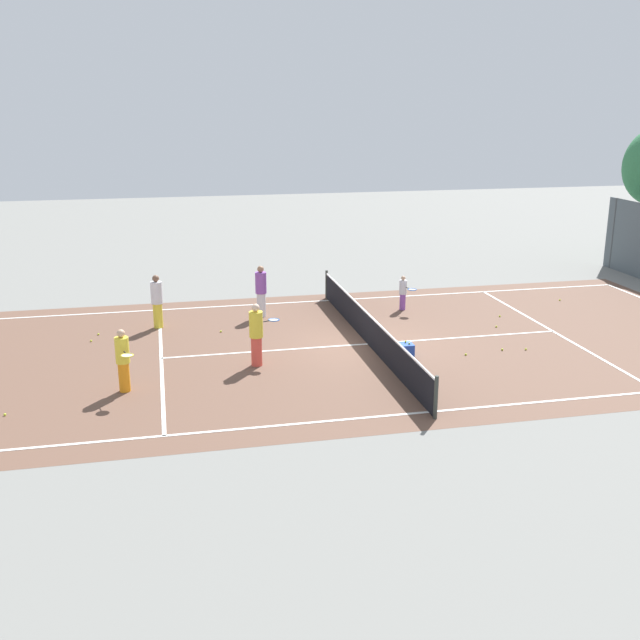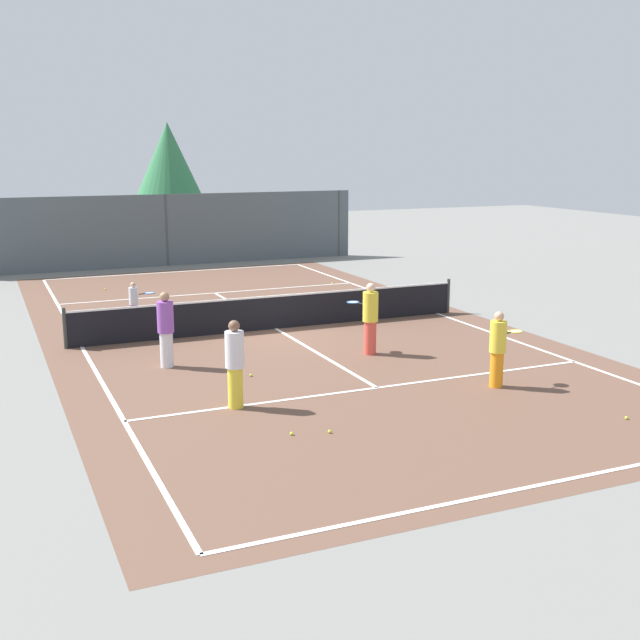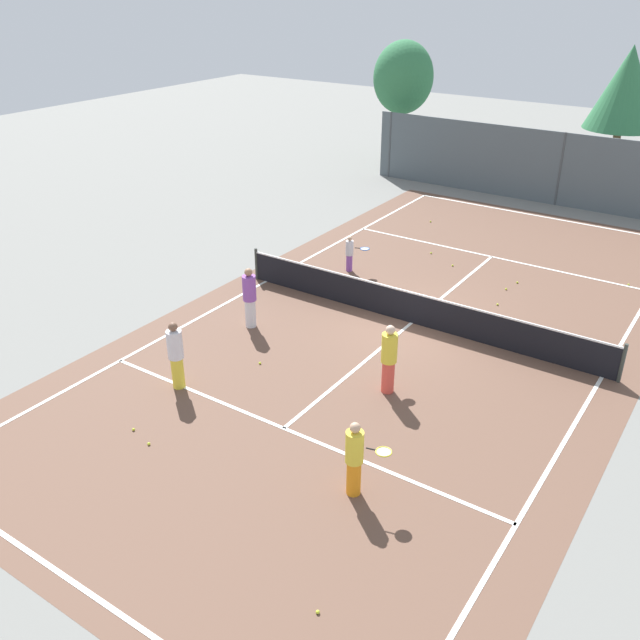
# 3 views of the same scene
# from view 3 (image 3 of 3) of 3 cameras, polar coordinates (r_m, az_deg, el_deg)

# --- Properties ---
(ground_plane) EXTENTS (80.00, 80.00, 0.00)m
(ground_plane) POSITION_cam_3_polar(r_m,az_deg,el_deg) (20.67, 7.62, -0.24)
(ground_plane) COLOR slate
(court_surface) EXTENTS (13.00, 25.00, 0.01)m
(court_surface) POSITION_cam_3_polar(r_m,az_deg,el_deg) (20.67, 7.62, -0.23)
(court_surface) COLOR brown
(court_surface) RESTS_ON ground_plane
(tennis_net) EXTENTS (11.90, 0.10, 1.10)m
(tennis_net) POSITION_cam_3_polar(r_m,az_deg,el_deg) (20.44, 7.71, 1.03)
(tennis_net) COLOR #333833
(tennis_net) RESTS_ON ground_plane
(perimeter_fence) EXTENTS (18.00, 0.12, 3.20)m
(perimeter_fence) POSITION_cam_3_polar(r_m,az_deg,el_deg) (32.58, 19.33, 11.71)
(perimeter_fence) COLOR #515B60
(perimeter_fence) RESTS_ON ground_plane
(tree_0) EXTENTS (3.03, 3.25, 6.33)m
(tree_0) POSITION_cam_3_polar(r_m,az_deg,el_deg) (37.55, 6.94, 19.34)
(tree_0) COLOR brown
(tree_0) RESTS_ON ground_plane
(tree_1) EXTENTS (3.34, 3.34, 6.47)m
(tree_1) POSITION_cam_3_polar(r_m,az_deg,el_deg) (36.04, 24.09, 17.17)
(tree_1) COLOR brown
(tree_1) RESTS_ON ground_plane
(player_0) EXTENTS (0.85, 0.52, 1.27)m
(player_0) POSITION_cam_3_polar(r_m,az_deg,el_deg) (23.88, 2.53, 5.57)
(player_0) COLOR purple
(player_0) RESTS_ON ground_plane
(player_1) EXTENTS (0.64, 0.97, 1.85)m
(player_1) POSITION_cam_3_polar(r_m,az_deg,el_deg) (16.85, 5.75, -3.16)
(player_1) COLOR #E54C3F
(player_1) RESTS_ON ground_plane
(player_2) EXTENTS (0.95, 0.53, 1.71)m
(player_2) POSITION_cam_3_polar(r_m,az_deg,el_deg) (13.71, 2.91, -11.37)
(player_2) COLOR orange
(player_2) RESTS_ON ground_plane
(player_3) EXTENTS (0.39, 0.39, 1.82)m
(player_3) POSITION_cam_3_polar(r_m,az_deg,el_deg) (17.32, -11.88, -2.83)
(player_3) COLOR yellow
(player_3) RESTS_ON ground_plane
(player_4) EXTENTS (0.39, 0.39, 1.85)m
(player_4) POSITION_cam_3_polar(r_m,az_deg,el_deg) (19.99, -5.86, 1.90)
(player_4) COLOR silver
(player_4) RESTS_ON ground_plane
(ball_crate) EXTENTS (0.46, 0.38, 0.43)m
(ball_crate) POSITION_cam_3_polar(r_m,az_deg,el_deg) (20.84, 11.78, 0.20)
(ball_crate) COLOR blue
(ball_crate) RESTS_ON ground_plane
(tennis_ball_0) EXTENTS (0.07, 0.07, 0.07)m
(tennis_ball_0) POSITION_cam_3_polar(r_m,az_deg,el_deg) (22.26, 14.53, 1.26)
(tennis_ball_0) COLOR #CCE533
(tennis_ball_0) RESTS_ON ground_plane
(tennis_ball_1) EXTENTS (0.07, 0.07, 0.07)m
(tennis_ball_1) POSITION_cam_3_polar(r_m,az_deg,el_deg) (25.15, 24.24, 2.70)
(tennis_ball_1) COLOR #CCE533
(tennis_ball_1) RESTS_ON ground_plane
(tennis_ball_2) EXTENTS (0.07, 0.07, 0.07)m
(tennis_ball_2) POSITION_cam_3_polar(r_m,az_deg,el_deg) (18.43, -5.01, -3.58)
(tennis_ball_2) COLOR #CCE533
(tennis_ball_2) RESTS_ON ground_plane
(tennis_ball_3) EXTENTS (0.07, 0.07, 0.07)m
(tennis_ball_3) POSITION_cam_3_polar(r_m,az_deg,el_deg) (24.04, 16.07, 3.02)
(tennis_ball_3) COLOR #CCE533
(tennis_ball_3) RESTS_ON ground_plane
(tennis_ball_4) EXTENTS (0.07, 0.07, 0.07)m
(tennis_ball_4) POSITION_cam_3_polar(r_m,az_deg,el_deg) (15.90, -14.03, -9.94)
(tennis_ball_4) COLOR #CCE533
(tennis_ball_4) RESTS_ON ground_plane
(tennis_ball_5) EXTENTS (0.07, 0.07, 0.07)m
(tennis_ball_5) POSITION_cam_3_polar(r_m,az_deg,el_deg) (25.93, 9.21, 5.52)
(tennis_ball_5) COLOR #CCE533
(tennis_ball_5) RESTS_ON ground_plane
(tennis_ball_6) EXTENTS (0.07, 0.07, 0.07)m
(tennis_ball_6) POSITION_cam_3_polar(r_m,az_deg,el_deg) (23.43, 15.19, 2.50)
(tennis_ball_6) COLOR #CCE533
(tennis_ball_6) RESTS_ON ground_plane
(tennis_ball_7) EXTENTS (0.07, 0.07, 0.07)m
(tennis_ball_7) POSITION_cam_3_polar(r_m,az_deg,el_deg) (29.33, 9.17, 8.08)
(tennis_ball_7) COLOR #CCE533
(tennis_ball_7) RESTS_ON ground_plane
(tennis_ball_8) EXTENTS (0.07, 0.07, 0.07)m
(tennis_ball_8) POSITION_cam_3_polar(r_m,az_deg,el_deg) (16.43, -15.23, -8.76)
(tennis_ball_8) COLOR #CCE533
(tennis_ball_8) RESTS_ON ground_plane
(tennis_ball_9) EXTENTS (0.07, 0.07, 0.07)m
(tennis_ball_9) POSITION_cam_3_polar(r_m,az_deg,el_deg) (12.19, -0.19, -23.08)
(tennis_ball_9) COLOR #CCE533
(tennis_ball_9) RESTS_ON ground_plane
(tennis_ball_10) EXTENTS (0.07, 0.07, 0.07)m
(tennis_ball_10) POSITION_cam_3_polar(r_m,az_deg,el_deg) (24.92, 10.95, 4.47)
(tennis_ball_10) COLOR #CCE533
(tennis_ball_10) RESTS_ON ground_plane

